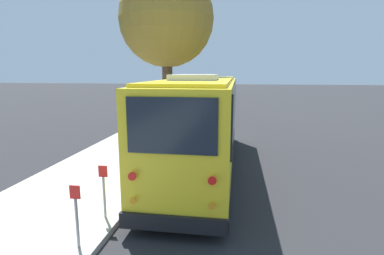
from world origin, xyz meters
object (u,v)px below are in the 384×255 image
object	(u,v)px
parked_sedan_gray	(226,94)
sign_post_far	(104,191)
shuttle_bus	(202,119)
parked_sedan_tan	(212,115)
parked_sedan_silver	(220,105)
street_tree	(167,13)
parked_sedan_white	(221,98)
sign_post_near	(77,215)
parked_sedan_navy	(226,91)

from	to	relation	value
parked_sedan_gray	sign_post_far	xyz separation A→B (m)	(-35.04, 1.61, 0.23)
shuttle_bus	parked_sedan_gray	world-z (taller)	shuttle_bus
parked_sedan_tan	parked_sedan_silver	size ratio (longest dim) A/B	0.97
street_tree	sign_post_far	distance (m)	10.35
parked_sedan_white	parked_sedan_gray	world-z (taller)	parked_sedan_white
sign_post_near	sign_post_far	distance (m)	1.27
parked_sedan_gray	street_tree	bearing A→B (deg)	173.77
sign_post_near	sign_post_far	world-z (taller)	sign_post_far
street_tree	parked_sedan_tan	bearing A→B (deg)	-15.17
parked_sedan_gray	parked_sedan_navy	bearing A→B (deg)	0.79
parked_sedan_tan	sign_post_near	distance (m)	16.46
parked_sedan_navy	street_tree	world-z (taller)	street_tree
parked_sedan_silver	parked_sedan_white	world-z (taller)	parked_sedan_white
parked_sedan_gray	sign_post_far	world-z (taller)	sign_post_far
parked_sedan_white	sign_post_near	xyz separation A→B (m)	(-30.41, 1.31, 0.22)
shuttle_bus	parked_sedan_tan	bearing A→B (deg)	2.67
street_tree	parked_sedan_gray	bearing A→B (deg)	-4.33
parked_sedan_tan	shuttle_bus	bearing A→B (deg)	-174.70
parked_sedan_tan	parked_sedan_silver	distance (m)	6.80
parked_sedan_gray	parked_sedan_white	bearing A→B (deg)	175.19
shuttle_bus	sign_post_far	world-z (taller)	shuttle_bus
parked_sedan_tan	sign_post_far	distance (m)	15.20
shuttle_bus	parked_sedan_tan	xyz separation A→B (m)	(10.59, 0.47, -1.33)
parked_sedan_navy	sign_post_far	bearing A→B (deg)	175.02
parked_sedan_white	parked_sedan_gray	distance (m)	5.90
shuttle_bus	parked_sedan_silver	xyz separation A→B (m)	(17.39, 0.28, -1.33)
parked_sedan_gray	sign_post_far	distance (m)	35.08
parked_sedan_tan	parked_sedan_navy	distance (m)	27.51
parked_sedan_white	sign_post_far	distance (m)	29.17
parked_sedan_silver	parked_sedan_white	bearing A→B (deg)	-1.70
parked_sedan_white	sign_post_near	bearing A→B (deg)	-178.44
parked_sedan_silver	parked_sedan_navy	size ratio (longest dim) A/B	0.98
shuttle_bus	sign_post_near	distance (m)	6.19
parked_sedan_tan	parked_sedan_navy	xyz separation A→B (m)	(27.51, 0.12, 0.02)
parked_sedan_tan	parked_sedan_navy	size ratio (longest dim) A/B	0.95
parked_sedan_tan	parked_sedan_gray	xyz separation A→B (m)	(19.90, -0.24, 0.00)
shuttle_bus	parked_sedan_navy	xyz separation A→B (m)	(38.09, 0.59, -1.31)
parked_sedan_gray	sign_post_near	distance (m)	36.34
parked_sedan_silver	parked_sedan_white	xyz separation A→B (m)	(7.21, 0.25, 0.01)
parked_sedan_silver	sign_post_near	world-z (taller)	sign_post_near
shuttle_bus	parked_sedan_white	xyz separation A→B (m)	(24.60, 0.53, -1.31)
parked_sedan_tan	sign_post_far	world-z (taller)	sign_post_far
parked_sedan_silver	sign_post_far	world-z (taller)	sign_post_far
parked_sedan_white	sign_post_near	world-z (taller)	sign_post_near
parked_sedan_tan	parked_sedan_white	size ratio (longest dim) A/B	0.97
parked_sedan_white	sign_post_far	size ratio (longest dim) A/B	3.45
shuttle_bus	parked_sedan_navy	bearing A→B (deg)	1.00
parked_sedan_silver	sign_post_far	xyz separation A→B (m)	(-21.93, 1.56, 0.23)
parked_sedan_navy	street_tree	size ratio (longest dim) A/B	0.51
parked_sedan_white	sign_post_far	world-z (taller)	sign_post_far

